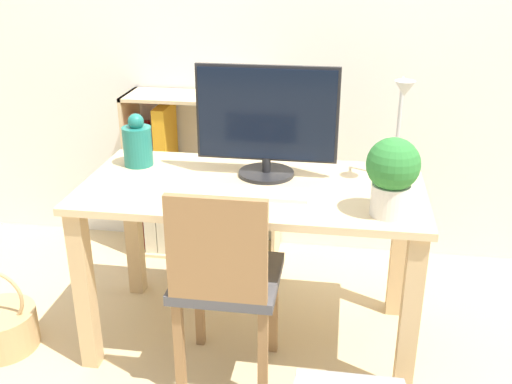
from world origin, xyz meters
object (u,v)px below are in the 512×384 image
at_px(potted_plant, 392,173).
at_px(chair, 225,278).
at_px(basket, 1,327).
at_px(vase, 138,144).
at_px(bookshelf, 180,186).
at_px(keyboard, 257,193).
at_px(desk_lamp, 400,120).
at_px(monitor, 267,119).

relative_size(potted_plant, chair, 0.33).
bearing_deg(basket, vase, 36.03).
height_order(potted_plant, bookshelf, potted_plant).
height_order(keyboard, desk_lamp, desk_lamp).
xyz_separation_m(keyboard, chair, (-0.09, -0.21, -0.27)).
xyz_separation_m(chair, basket, (-1.02, 0.07, -0.38)).
relative_size(monitor, bookshelf, 0.64).
distance_m(monitor, keyboard, 0.33).
xyz_separation_m(desk_lamp, basket, (-1.66, -0.36, -0.91)).
bearing_deg(potted_plant, chair, -170.03).
xyz_separation_m(potted_plant, chair, (-0.59, -0.10, -0.42)).
bearing_deg(desk_lamp, monitor, -179.90).
xyz_separation_m(vase, potted_plant, (1.07, -0.37, 0.06)).
bearing_deg(monitor, potted_plant, -33.62).
bearing_deg(keyboard, vase, 155.23).
height_order(desk_lamp, bookshelf, desk_lamp).
distance_m(monitor, bookshelf, 1.05).
height_order(vase, desk_lamp, desk_lamp).
distance_m(chair, basket, 1.09).
relative_size(chair, bookshelf, 0.95).
bearing_deg(bookshelf, potted_plant, -42.46).
bearing_deg(chair, keyboard, 68.45).
bearing_deg(vase, bookshelf, 89.69).
bearing_deg(monitor, vase, 176.30).
relative_size(keyboard, bookshelf, 0.44).
bearing_deg(chair, monitor, 79.40).
relative_size(vase, basket, 0.61).
bearing_deg(keyboard, chair, -113.80).
relative_size(keyboard, vase, 1.73).
bearing_deg(potted_plant, monitor, 146.38).
relative_size(monitor, vase, 2.51).
height_order(vase, basket, vase).
height_order(monitor, basket, monitor).
xyz_separation_m(vase, desk_lamp, (1.11, -0.04, 0.16)).
distance_m(monitor, basket, 1.47).
bearing_deg(chair, desk_lamp, 36.64).
xyz_separation_m(monitor, basket, (-1.12, -0.36, -0.89)).
relative_size(keyboard, basket, 1.05).
height_order(monitor, bookshelf, monitor).
bearing_deg(basket, monitor, 17.81).
bearing_deg(potted_plant, vase, 161.13).
bearing_deg(bookshelf, desk_lamp, -30.27).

